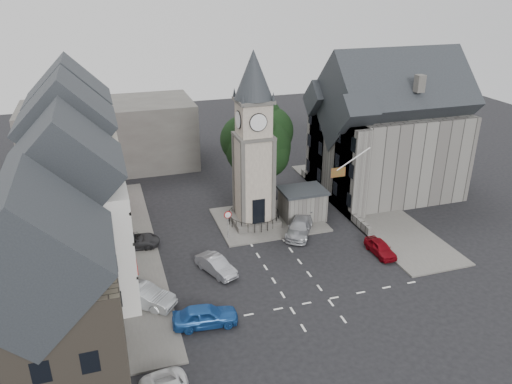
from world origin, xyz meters
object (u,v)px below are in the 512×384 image
object	(u,v)px
car_east_red	(380,248)
stone_shelter	(302,204)
car_west_blue	(205,316)
clock_tower	(254,142)
pedestrian	(325,199)

from	to	relation	value
car_east_red	stone_shelter	bearing A→B (deg)	112.11
stone_shelter	car_west_blue	bearing A→B (deg)	-133.60
car_west_blue	car_east_red	distance (m)	16.89
stone_shelter	car_west_blue	xyz separation A→B (m)	(-12.52, -13.15, -0.79)
clock_tower	car_west_blue	bearing A→B (deg)	-119.51
car_west_blue	car_east_red	bearing A→B (deg)	-68.09
clock_tower	stone_shelter	distance (m)	8.15
clock_tower	pedestrian	world-z (taller)	clock_tower
pedestrian	car_west_blue	bearing A→B (deg)	1.69
car_west_blue	clock_tower	bearing A→B (deg)	-23.79
pedestrian	stone_shelter	bearing A→B (deg)	-15.01
clock_tower	pedestrian	distance (m)	10.82
clock_tower	car_east_red	xyz separation A→B (m)	(8.50, -8.93, -7.51)
stone_shelter	pedestrian	world-z (taller)	stone_shelter
car_west_blue	pedestrian	distance (m)	21.55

